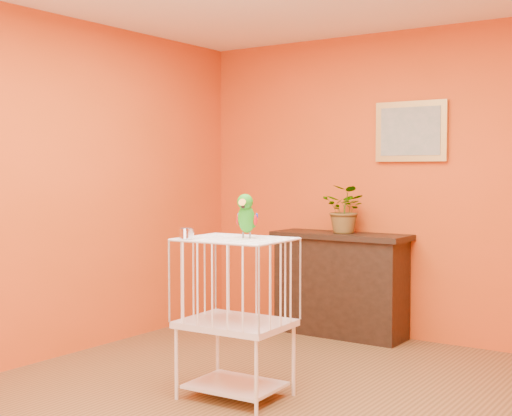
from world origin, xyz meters
The scene contains 8 objects.
ground centered at (0.00, 0.00, 0.00)m, with size 4.50×4.50×0.00m, color brown.
room_shell centered at (0.00, 0.00, 1.58)m, with size 4.50×4.50×4.50m.
console_cabinet centered at (-0.56, 2.04, 0.45)m, with size 1.20×0.43×0.89m.
potted_plant centered at (-0.51, 2.08, 1.05)m, with size 0.37×0.41×0.32m, color #26722D.
framed_picture centered at (0.00, 2.22, 1.75)m, with size 0.62×0.04×0.50m.
birdcage centered at (-0.30, 0.15, 0.52)m, with size 0.67×0.53×1.00m.
feed_cup centered at (-0.53, -0.04, 1.04)m, with size 0.09×0.09×0.06m, color silver.
parrot centered at (-0.26, 0.22, 1.14)m, with size 0.15×0.25×0.28m.
Camera 1 is at (2.29, -3.41, 1.42)m, focal length 50.00 mm.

